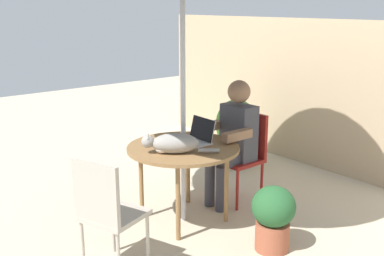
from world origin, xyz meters
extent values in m
plane|color=#BCAD93|center=(0.00, 0.00, 0.00)|extent=(14.00, 14.00, 0.00)
cube|color=tan|center=(0.00, 2.17, 0.88)|extent=(5.58, 0.08, 1.76)
cylinder|color=olive|center=(0.00, 0.00, 0.69)|extent=(1.00, 1.00, 0.03)
cylinder|color=olive|center=(0.27, 0.27, 0.34)|extent=(0.04, 0.04, 0.68)
cylinder|color=olive|center=(-0.27, 0.27, 0.34)|extent=(0.04, 0.04, 0.68)
cylinder|color=olive|center=(-0.27, -0.27, 0.34)|extent=(0.04, 0.04, 0.68)
cylinder|color=olive|center=(0.27, -0.27, 0.34)|extent=(0.04, 0.04, 0.68)
cylinder|color=#B7B7BC|center=(0.00, 0.00, 1.14)|extent=(0.04, 0.04, 2.29)
cube|color=maroon|center=(0.00, 0.69, 0.43)|extent=(0.40, 0.40, 0.04)
cube|color=maroon|center=(0.00, 0.87, 0.67)|extent=(0.40, 0.04, 0.44)
cylinder|color=maroon|center=(0.17, 0.86, 0.20)|extent=(0.03, 0.03, 0.41)
cylinder|color=maroon|center=(-0.17, 0.86, 0.20)|extent=(0.03, 0.03, 0.41)
cylinder|color=maroon|center=(-0.17, 0.52, 0.20)|extent=(0.03, 0.03, 0.41)
cylinder|color=maroon|center=(0.17, 0.52, 0.20)|extent=(0.03, 0.03, 0.41)
cube|color=#B2A899|center=(0.31, -0.89, 0.43)|extent=(0.51, 0.51, 0.04)
cube|color=#B2A899|center=(0.37, -1.06, 0.67)|extent=(0.39, 0.17, 0.44)
cylinder|color=#B2A899|center=(0.21, -1.11, 0.20)|extent=(0.03, 0.03, 0.41)
cylinder|color=#B2A899|center=(0.42, -0.68, 0.20)|extent=(0.03, 0.03, 0.41)
cylinder|color=#B2A899|center=(0.09, -0.79, 0.20)|extent=(0.03, 0.03, 0.41)
cube|color=#3F3F47|center=(0.00, 0.69, 0.72)|extent=(0.34, 0.20, 0.54)
sphere|color=#936B4C|center=(0.00, 0.68, 1.12)|extent=(0.22, 0.22, 0.22)
cube|color=#383842|center=(-0.08, 0.54, 0.50)|extent=(0.12, 0.30, 0.12)
cylinder|color=#383842|center=(-0.08, 0.39, 0.22)|extent=(0.10, 0.10, 0.45)
cube|color=#383842|center=(0.08, 0.54, 0.50)|extent=(0.12, 0.30, 0.12)
cylinder|color=#383842|center=(0.08, 0.39, 0.22)|extent=(0.10, 0.10, 0.45)
cube|color=#936B4C|center=(-0.20, 0.47, 0.77)|extent=(0.08, 0.32, 0.08)
cube|color=#936B4C|center=(0.20, 0.47, 0.77)|extent=(0.08, 0.32, 0.08)
cube|color=silver|center=(-0.02, 0.13, 0.71)|extent=(0.31, 0.23, 0.02)
cube|color=black|center=(-0.02, 0.24, 0.82)|extent=(0.30, 0.07, 0.20)
cube|color=silver|center=(-0.02, 0.24, 0.82)|extent=(0.30, 0.06, 0.20)
ellipsoid|color=gray|center=(0.11, -0.17, 0.79)|extent=(0.39, 0.44, 0.17)
sphere|color=gray|center=(-0.03, -0.36, 0.81)|extent=(0.11, 0.11, 0.11)
ellipsoid|color=white|center=(0.04, -0.26, 0.75)|extent=(0.17, 0.17, 0.09)
cylinder|color=gray|center=(0.29, 0.04, 0.73)|extent=(0.13, 0.17, 0.04)
cone|color=gray|center=(-0.05, -0.34, 0.86)|extent=(0.04, 0.04, 0.03)
cone|color=gray|center=(0.00, -0.37, 0.86)|extent=(0.04, 0.04, 0.03)
cylinder|color=#9E5138|center=(0.88, 0.21, 0.12)|extent=(0.27, 0.27, 0.23)
ellipsoid|color=#26592D|center=(0.88, 0.21, 0.37)|extent=(0.35, 0.35, 0.33)
cylinder|color=#33383D|center=(-0.81, 1.46, 0.12)|extent=(0.39, 0.39, 0.25)
ellipsoid|color=#4C8C38|center=(-0.81, 1.46, 0.51)|extent=(0.50, 0.50, 0.61)
camera|label=1|loc=(3.10, -2.45, 1.93)|focal=43.80mm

